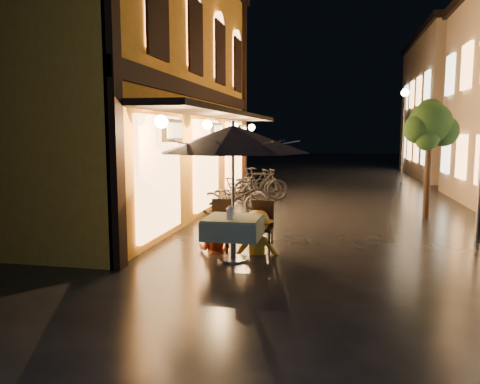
% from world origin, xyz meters
% --- Properties ---
extents(ground, '(90.00, 90.00, 0.00)m').
position_xyz_m(ground, '(0.00, 0.00, 0.00)').
color(ground, black).
rests_on(ground, ground).
extents(west_building, '(5.90, 11.40, 7.40)m').
position_xyz_m(west_building, '(-5.72, 4.00, 3.71)').
color(west_building, orange).
rests_on(west_building, ground).
extents(street_tree, '(1.43, 1.20, 3.15)m').
position_xyz_m(street_tree, '(2.41, 4.51, 2.42)').
color(street_tree, black).
rests_on(street_tree, ground).
extents(streetlamp_far, '(0.36, 0.36, 4.23)m').
position_xyz_m(streetlamp_far, '(3.00, 14.00, 2.92)').
color(streetlamp_far, '#59595E').
rests_on(streetlamp_far, ground).
extents(cafe_table, '(0.99, 0.99, 0.78)m').
position_xyz_m(cafe_table, '(-1.70, -0.49, 0.59)').
color(cafe_table, '#59595E').
rests_on(cafe_table, ground).
extents(patio_umbrella, '(2.64, 2.64, 2.46)m').
position_xyz_m(patio_umbrella, '(-1.70, -0.49, 2.15)').
color(patio_umbrella, '#59595E').
rests_on(patio_umbrella, ground).
extents(cafe_chair_left, '(0.42, 0.42, 0.97)m').
position_xyz_m(cafe_chair_left, '(-2.10, 0.24, 0.54)').
color(cafe_chair_left, black).
rests_on(cafe_chair_left, ground).
extents(cafe_chair_right, '(0.42, 0.42, 0.97)m').
position_xyz_m(cafe_chair_right, '(-1.30, 0.24, 0.54)').
color(cafe_chair_right, black).
rests_on(cafe_chair_right, ground).
extents(table_lantern, '(0.16, 0.16, 0.25)m').
position_xyz_m(table_lantern, '(-1.70, -0.72, 0.92)').
color(table_lantern, white).
rests_on(table_lantern, cafe_table).
extents(person_orange, '(0.72, 0.58, 1.40)m').
position_xyz_m(person_orange, '(-2.17, 0.05, 0.70)').
color(person_orange, '#C54E1E').
rests_on(person_orange, ground).
extents(person_yellow, '(1.05, 0.64, 1.59)m').
position_xyz_m(person_yellow, '(-1.35, 0.09, 0.79)').
color(person_yellow, orange).
rests_on(person_yellow, ground).
extents(bicycle_0, '(1.92, 0.69, 1.00)m').
position_xyz_m(bicycle_0, '(-2.65, 3.84, 0.50)').
color(bicycle_0, black).
rests_on(bicycle_0, ground).
extents(bicycle_1, '(1.67, 0.85, 0.97)m').
position_xyz_m(bicycle_1, '(-2.76, 4.79, 0.48)').
color(bicycle_1, black).
rests_on(bicycle_1, ground).
extents(bicycle_2, '(1.87, 1.12, 0.93)m').
position_xyz_m(bicycle_2, '(-2.66, 4.94, 0.46)').
color(bicycle_2, black).
rests_on(bicycle_2, ground).
extents(bicycle_3, '(1.91, 1.19, 1.11)m').
position_xyz_m(bicycle_3, '(-2.38, 6.77, 0.56)').
color(bicycle_3, black).
rests_on(bicycle_3, ground).
extents(bicycle_4, '(1.95, 0.85, 0.99)m').
position_xyz_m(bicycle_4, '(-2.69, 7.53, 0.50)').
color(bicycle_4, black).
rests_on(bicycle_4, ground).
extents(bicycle_5, '(1.75, 1.12, 1.02)m').
position_xyz_m(bicycle_5, '(-2.79, 7.93, 0.51)').
color(bicycle_5, black).
rests_on(bicycle_5, ground).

